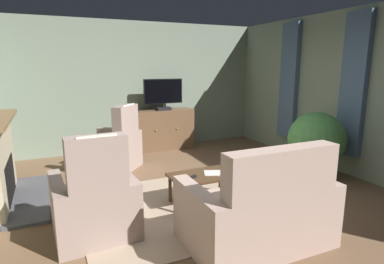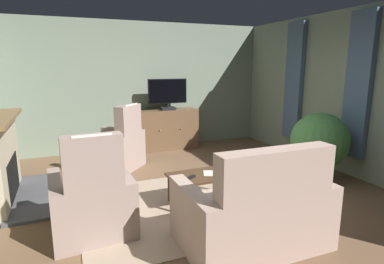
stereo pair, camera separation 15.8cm
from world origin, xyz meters
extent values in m
cube|color=brown|center=(0.00, 0.00, -0.02)|extent=(6.07, 7.08, 0.04)
cube|color=gray|center=(0.00, 3.29, 1.35)|extent=(6.07, 0.10, 2.69)
cube|color=gray|center=(2.78, 0.00, 1.35)|extent=(0.10, 7.08, 2.69)
cube|color=slate|center=(2.67, 0.11, 1.48)|extent=(0.10, 0.44, 2.26)
cube|color=slate|center=(2.67, 1.61, 1.48)|extent=(0.10, 0.44, 2.26)
cube|color=tan|center=(-0.32, 0.09, 0.01)|extent=(2.47, 2.16, 0.01)
cube|color=#4C4C51|center=(-2.11, 1.16, 0.02)|extent=(0.50, 1.71, 0.04)
cube|color=black|center=(-2.35, 1.16, 0.32)|extent=(0.10, 0.84, 0.52)
cube|color=#4A3523|center=(0.45, 2.94, 0.03)|extent=(1.23, 0.38, 0.06)
cube|color=brown|center=(0.45, 2.94, 0.43)|extent=(1.29, 0.44, 0.86)
sphere|color=tan|center=(0.22, 2.71, 0.47)|extent=(0.03, 0.03, 0.03)
sphere|color=tan|center=(0.68, 2.71, 0.47)|extent=(0.03, 0.03, 0.03)
cube|color=black|center=(0.45, 2.89, 0.89)|extent=(0.30, 0.20, 0.06)
cylinder|color=black|center=(0.45, 2.89, 0.96)|extent=(0.04, 0.04, 0.08)
cube|color=black|center=(0.45, 2.89, 1.26)|extent=(0.84, 0.05, 0.51)
cube|color=black|center=(0.45, 2.86, 1.26)|extent=(0.80, 0.01, 0.47)
cube|color=#4C331E|center=(0.01, 0.07, 0.39)|extent=(0.88, 0.56, 0.03)
cylinder|color=#4C331E|center=(0.39, 0.30, 0.19)|extent=(0.04, 0.04, 0.37)
cylinder|color=#4C331E|center=(-0.38, 0.28, 0.19)|extent=(0.04, 0.04, 0.37)
cylinder|color=#4C331E|center=(0.40, -0.13, 0.19)|extent=(0.04, 0.04, 0.37)
cylinder|color=#4C331E|center=(-0.37, -0.15, 0.19)|extent=(0.04, 0.04, 0.37)
cube|color=black|center=(-0.19, 0.00, 0.41)|extent=(0.17, 0.13, 0.02)
cube|color=silver|center=(0.18, 0.05, 0.40)|extent=(0.36, 0.32, 0.01)
cube|color=#BC9E8E|center=(0.09, -0.97, 0.22)|extent=(1.14, 0.93, 0.44)
cube|color=#BC9E8E|center=(0.09, -1.34, 0.77)|extent=(1.14, 0.20, 0.64)
cube|color=#BC9E8E|center=(-0.56, -0.97, 0.33)|extent=(0.15, 0.93, 0.66)
cube|color=#BC9E8E|center=(0.73, -0.97, 0.33)|extent=(0.15, 0.93, 0.66)
cube|color=slate|center=(-0.06, -1.11, 0.56)|extent=(0.37, 0.14, 0.36)
cube|color=#A3897F|center=(-1.40, -0.09, 0.22)|extent=(0.61, 0.95, 0.43)
cube|color=#A3897F|center=(-1.38, -0.46, 0.79)|extent=(0.58, 0.21, 0.72)
cube|color=#A3897F|center=(-1.75, -0.11, 0.32)|extent=(0.18, 0.92, 0.63)
cube|color=#A3897F|center=(-1.05, -0.07, 0.32)|extent=(0.18, 0.92, 0.63)
cube|color=white|center=(-1.38, -0.53, 1.05)|extent=(0.37, 0.04, 0.24)
cube|color=#A3897F|center=(-0.86, 2.02, 0.23)|extent=(1.04, 1.01, 0.45)
cube|color=#A3897F|center=(-0.60, 1.80, 0.80)|extent=(0.52, 0.56, 0.69)
cube|color=#A3897F|center=(-1.10, 1.75, 0.33)|extent=(0.74, 0.67, 0.65)
cube|color=#A3897F|center=(-0.62, 2.29, 0.33)|extent=(0.74, 0.67, 0.65)
cube|color=white|center=(-0.55, 1.75, 1.04)|extent=(0.26, 0.29, 0.24)
cylinder|color=#3D4C5B|center=(2.07, 0.20, 0.12)|extent=(0.32, 0.32, 0.24)
sphere|color=#4C8E47|center=(2.07, 0.20, 0.64)|extent=(0.89, 0.89, 0.89)
ellipsoid|color=#937A5B|center=(-1.13, 0.97, 0.10)|extent=(0.38, 0.36, 0.19)
sphere|color=#937A5B|center=(-0.96, 1.11, 0.12)|extent=(0.14, 0.14, 0.14)
cone|color=#937A5B|center=(-0.98, 1.14, 0.19)|extent=(0.04, 0.04, 0.04)
cone|color=#937A5B|center=(-0.94, 1.08, 0.19)|extent=(0.04, 0.04, 0.04)
cylinder|color=#937A5B|center=(-1.36, 0.84, 0.06)|extent=(0.20, 0.17, 0.07)
camera|label=1|loc=(-1.75, -3.48, 1.80)|focal=29.85mm
camera|label=2|loc=(-1.60, -3.54, 1.80)|focal=29.85mm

